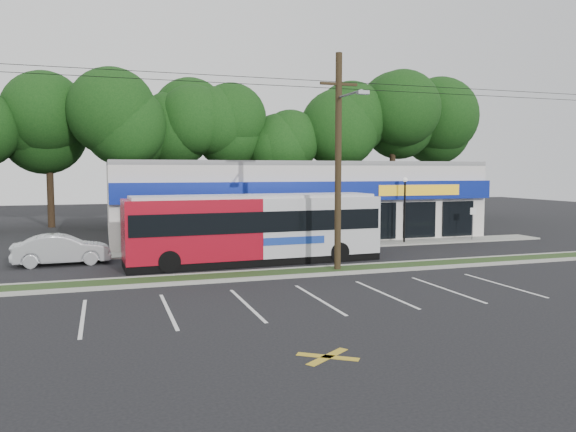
{
  "coord_description": "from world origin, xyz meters",
  "views": [
    {
      "loc": [
        -7.27,
        -22.8,
        4.7
      ],
      "look_at": [
        1.89,
        5.0,
        2.31
      ],
      "focal_mm": 35.0,
      "sensor_mm": 36.0,
      "label": 1
    }
  ],
  "objects_px": {
    "sign_post": "(473,218)",
    "pedestrian_a": "(319,237)",
    "metrobus": "(255,227)",
    "pedestrian_b": "(341,235)",
    "utility_pole": "(335,155)",
    "car_dark": "(330,240)",
    "lamp_post": "(405,202)",
    "car_silver": "(62,250)"
  },
  "relations": [
    {
      "from": "sign_post",
      "to": "pedestrian_a",
      "type": "height_order",
      "value": "sign_post"
    },
    {
      "from": "metrobus",
      "to": "pedestrian_b",
      "type": "height_order",
      "value": "metrobus"
    },
    {
      "from": "sign_post",
      "to": "pedestrian_a",
      "type": "bearing_deg",
      "value": -174.27
    },
    {
      "from": "utility_pole",
      "to": "sign_post",
      "type": "bearing_deg",
      "value": 30.15
    },
    {
      "from": "utility_pole",
      "to": "car_dark",
      "type": "height_order",
      "value": "utility_pole"
    },
    {
      "from": "lamp_post",
      "to": "sign_post",
      "type": "bearing_deg",
      "value": -2.58
    },
    {
      "from": "pedestrian_b",
      "to": "lamp_post",
      "type": "bearing_deg",
      "value": -141.41
    },
    {
      "from": "sign_post",
      "to": "car_silver",
      "type": "bearing_deg",
      "value": -176.44
    },
    {
      "from": "lamp_post",
      "to": "sign_post",
      "type": "xyz_separation_m",
      "value": [
        5.0,
        -0.23,
        -1.12
      ]
    },
    {
      "from": "lamp_post",
      "to": "metrobus",
      "type": "xyz_separation_m",
      "value": [
        -11.02,
        -4.3,
        -0.83
      ]
    },
    {
      "from": "metrobus",
      "to": "car_dark",
      "type": "bearing_deg",
      "value": 16.02
    },
    {
      "from": "car_silver",
      "to": "pedestrian_a",
      "type": "bearing_deg",
      "value": -91.3
    },
    {
      "from": "utility_pole",
      "to": "car_silver",
      "type": "height_order",
      "value": "utility_pole"
    },
    {
      "from": "sign_post",
      "to": "metrobus",
      "type": "xyz_separation_m",
      "value": [
        -16.02,
        -4.07,
        0.29
      ]
    },
    {
      "from": "pedestrian_a",
      "to": "car_dark",
      "type": "bearing_deg",
      "value": 99.05
    },
    {
      "from": "lamp_post",
      "to": "pedestrian_b",
      "type": "xyz_separation_m",
      "value": [
        -4.63,
        -0.54,
        -1.89
      ]
    },
    {
      "from": "utility_pole",
      "to": "car_dark",
      "type": "distance_m",
      "value": 7.18
    },
    {
      "from": "car_silver",
      "to": "metrobus",
      "type": "bearing_deg",
      "value": -108.13
    },
    {
      "from": "lamp_post",
      "to": "metrobus",
      "type": "relative_size",
      "value": 0.33
    },
    {
      "from": "lamp_post",
      "to": "sign_post",
      "type": "height_order",
      "value": "lamp_post"
    },
    {
      "from": "utility_pole",
      "to": "metrobus",
      "type": "relative_size",
      "value": 3.84
    },
    {
      "from": "car_dark",
      "to": "pedestrian_a",
      "type": "distance_m",
      "value": 1.37
    },
    {
      "from": "pedestrian_b",
      "to": "metrobus",
      "type": "bearing_deg",
      "value": 62.39
    },
    {
      "from": "utility_pole",
      "to": "pedestrian_a",
      "type": "bearing_deg",
      "value": 74.63
    },
    {
      "from": "sign_post",
      "to": "metrobus",
      "type": "height_order",
      "value": "metrobus"
    },
    {
      "from": "metrobus",
      "to": "pedestrian_b",
      "type": "distance_m",
      "value": 7.49
    },
    {
      "from": "car_silver",
      "to": "sign_post",
      "type": "bearing_deg",
      "value": -89.52
    },
    {
      "from": "utility_pole",
      "to": "sign_post",
      "type": "distance_m",
      "value": 15.71
    },
    {
      "from": "metrobus",
      "to": "car_silver",
      "type": "xyz_separation_m",
      "value": [
        -9.29,
        2.5,
        -1.08
      ]
    },
    {
      "from": "lamp_post",
      "to": "car_dark",
      "type": "xyz_separation_m",
      "value": [
        -6.27,
        -2.73,
        -1.89
      ]
    },
    {
      "from": "lamp_post",
      "to": "pedestrian_a",
      "type": "bearing_deg",
      "value": -167.91
    },
    {
      "from": "pedestrian_b",
      "to": "car_silver",
      "type": "bearing_deg",
      "value": 36.5
    },
    {
      "from": "sign_post",
      "to": "pedestrian_b",
      "type": "xyz_separation_m",
      "value": [
        -9.63,
        -0.32,
        -0.78
      ]
    },
    {
      "from": "pedestrian_b",
      "to": "utility_pole",
      "type": "bearing_deg",
      "value": 96.15
    },
    {
      "from": "car_dark",
      "to": "pedestrian_b",
      "type": "bearing_deg",
      "value": -47.22
    },
    {
      "from": "metrobus",
      "to": "car_dark",
      "type": "distance_m",
      "value": 5.11
    },
    {
      "from": "metrobus",
      "to": "car_silver",
      "type": "distance_m",
      "value": 9.68
    },
    {
      "from": "sign_post",
      "to": "car_dark",
      "type": "distance_m",
      "value": 11.57
    },
    {
      "from": "sign_post",
      "to": "pedestrian_b",
      "type": "bearing_deg",
      "value": -178.12
    },
    {
      "from": "lamp_post",
      "to": "pedestrian_b",
      "type": "bearing_deg",
      "value": -173.32
    },
    {
      "from": "lamp_post",
      "to": "pedestrian_a",
      "type": "distance_m",
      "value": 6.78
    },
    {
      "from": "car_dark",
      "to": "car_silver",
      "type": "xyz_separation_m",
      "value": [
        -14.04,
        0.93,
        -0.02
      ]
    }
  ]
}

